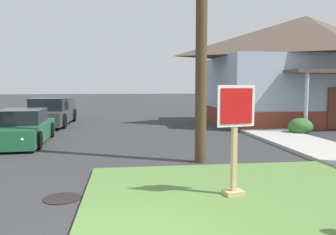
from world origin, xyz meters
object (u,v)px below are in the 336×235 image
at_px(stop_sign, 235,142).
at_px(manhole_cover, 62,198).
at_px(parked_sedan_green, 21,129).
at_px(pickup_truck_charcoal, 51,114).

bearing_deg(stop_sign, manhole_cover, 172.42).
height_order(stop_sign, parked_sedan_green, stop_sign).
bearing_deg(parked_sedan_green, stop_sign, -50.03).
height_order(manhole_cover, parked_sedan_green, parked_sedan_green).
xyz_separation_m(manhole_cover, pickup_truck_charcoal, (-2.73, 12.29, 0.61)).
height_order(stop_sign, pickup_truck_charcoal, stop_sign).
bearing_deg(parked_sedan_green, pickup_truck_charcoal, 91.02).
xyz_separation_m(stop_sign, pickup_truck_charcoal, (-5.97, 12.72, -0.49)).
bearing_deg(pickup_truck_charcoal, manhole_cover, -77.45).
bearing_deg(manhole_cover, stop_sign, -7.58).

